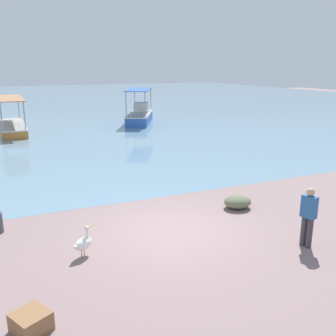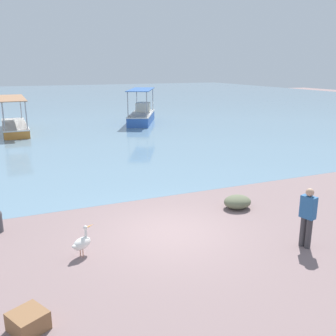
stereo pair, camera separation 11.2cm
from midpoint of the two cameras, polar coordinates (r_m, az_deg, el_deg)
The scene contains 8 objects.
ground at distance 11.39m, azimuth 0.62°, elevation -9.73°, with size 120.00×120.00×0.00m, color slate.
harbor_water at distance 57.80m, azimuth -19.17°, elevation 9.65°, with size 110.00×90.00×0.00m, color slate.
fishing_boat_outer at distance 30.73m, azimuth -22.25°, elevation 6.06°, with size 1.88×7.03×2.56m.
fishing_boat_near_right at distance 33.36m, azimuth -3.93°, elevation 8.07°, with size 4.27×6.24×2.89m.
pelican at distance 10.15m, azimuth -12.66°, elevation -11.04°, with size 0.72×0.55×0.80m.
fisherman_standing at distance 10.87m, azimuth 20.76°, elevation -6.85°, with size 0.31×0.44×1.69m.
net_pile at distance 13.35m, azimuth 10.77°, elevation -5.09°, with size 0.98×0.83×0.46m, color #63684D.
cargo_crate at distance 8.01m, azimuth -20.14°, elevation -21.07°, with size 0.62×0.61×0.37m, color brown.
Camera 2 is at (-4.11, -9.47, 4.81)m, focal length 40.00 mm.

